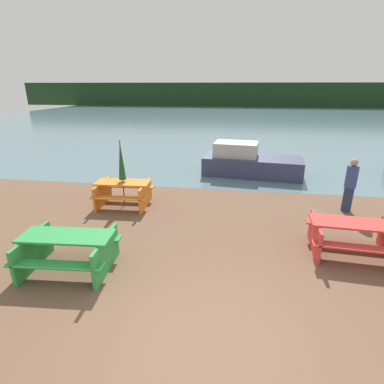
% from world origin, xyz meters
% --- Properties ---
extents(ground_plane, '(60.00, 60.00, 0.00)m').
position_xyz_m(ground_plane, '(0.00, 0.00, 0.00)').
color(ground_plane, brown).
extents(water, '(60.00, 50.00, 0.00)m').
position_xyz_m(water, '(0.00, 32.14, -0.00)').
color(water, slate).
rests_on(water, ground_plane).
extents(far_treeline, '(80.00, 1.60, 4.00)m').
position_xyz_m(far_treeline, '(0.00, 52.14, 2.00)').
color(far_treeline, '#193319').
rests_on(far_treeline, water).
extents(picnic_table_green, '(1.93, 1.51, 0.79)m').
position_xyz_m(picnic_table_green, '(-3.06, 1.65, 0.48)').
color(picnic_table_green, green).
rests_on(picnic_table_green, ground_plane).
extents(picnic_table_red, '(1.96, 1.52, 0.78)m').
position_xyz_m(picnic_table_red, '(2.91, 3.17, 0.48)').
color(picnic_table_red, red).
rests_on(picnic_table_red, ground_plane).
extents(picnic_table_orange, '(1.74, 1.46, 0.78)m').
position_xyz_m(picnic_table_orange, '(-3.22, 5.19, 0.47)').
color(picnic_table_orange, orange).
rests_on(picnic_table_orange, ground_plane).
extents(umbrella_darkgreen, '(0.22, 0.22, 2.08)m').
position_xyz_m(umbrella_darkgreen, '(-3.22, 5.19, 1.45)').
color(umbrella_darkgreen, brown).
rests_on(umbrella_darkgreen, ground_plane).
extents(boat, '(4.22, 2.19, 1.35)m').
position_xyz_m(boat, '(0.80, 9.36, 0.51)').
color(boat, '#333856').
rests_on(boat, water).
extents(person, '(0.32, 0.32, 1.62)m').
position_xyz_m(person, '(3.63, 5.75, 0.82)').
color(person, '#283351').
rests_on(person, ground_plane).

